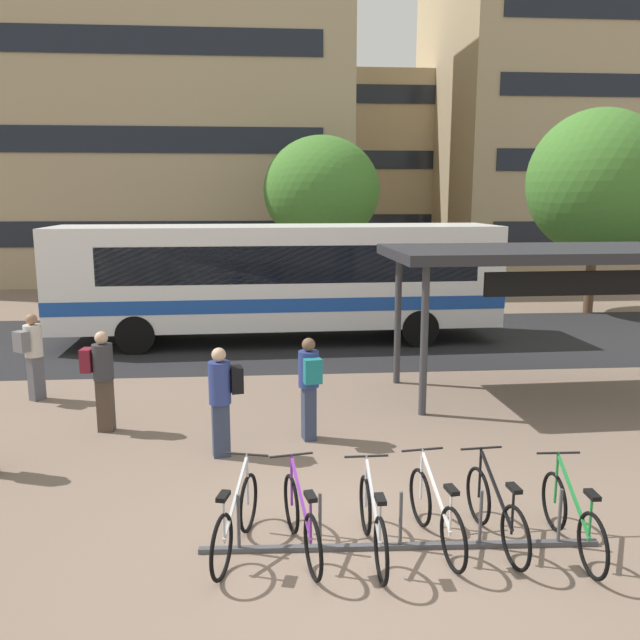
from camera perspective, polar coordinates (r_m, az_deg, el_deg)
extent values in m
plane|color=#7A6656|center=(8.13, 2.06, -18.53)|extent=(200.00, 200.00, 0.00)
cube|color=#232326|center=(18.31, -1.83, -1.76)|extent=(80.00, 7.20, 0.01)
cube|color=white|center=(17.99, -3.69, 3.96)|extent=(12.07, 2.92, 2.70)
cube|color=#1947A3|center=(18.07, -3.66, 1.92)|extent=(12.09, 2.94, 0.36)
cube|color=black|center=(18.46, -21.01, 6.97)|extent=(1.07, 2.32, 0.40)
cube|color=black|center=(18.66, -22.41, 4.26)|extent=(0.15, 2.19, 1.40)
cube|color=black|center=(16.72, -2.47, 4.86)|extent=(9.84, 0.37, 0.97)
cube|color=black|center=(19.20, -2.98, 5.62)|extent=(9.84, 0.37, 0.97)
cylinder|color=black|center=(17.29, -15.86, -1.24)|extent=(1.01, 0.33, 1.00)
cylinder|color=black|center=(19.53, -14.77, 0.16)|extent=(1.01, 0.33, 1.00)
cylinder|color=black|center=(17.64, 8.71, -0.72)|extent=(1.01, 0.33, 1.00)
cylinder|color=black|center=(19.84, 7.00, 0.60)|extent=(1.01, 0.33, 1.00)
cube|color=#47474C|center=(7.95, 7.02, -19.09)|extent=(4.60, 0.27, 0.06)
cylinder|color=#47474C|center=(7.74, -7.15, -17.29)|extent=(0.04, 0.04, 0.70)
cylinder|color=#47474C|center=(7.71, 0.00, -17.29)|extent=(0.04, 0.04, 0.70)
cylinder|color=#47474C|center=(7.80, 7.08, -17.05)|extent=(0.04, 0.04, 0.70)
cylinder|color=#47474C|center=(7.99, 13.88, -16.58)|extent=(0.04, 0.04, 0.70)
cylinder|color=#47474C|center=(8.28, 20.26, -15.94)|extent=(0.04, 0.04, 0.70)
torus|color=black|center=(8.17, -6.30, -15.64)|extent=(0.22, 0.69, 0.70)
torus|color=black|center=(7.32, -8.62, -19.08)|extent=(0.22, 0.69, 0.70)
cube|color=#B7BABF|center=(7.62, -7.39, -15.11)|extent=(0.26, 0.90, 0.58)
cylinder|color=#B7BABF|center=(7.27, -8.42, -16.90)|extent=(0.04, 0.04, 0.55)
cube|color=black|center=(7.16, -8.48, -15.03)|extent=(0.15, 0.24, 0.05)
cylinder|color=#B7BABF|center=(8.02, -6.38, -13.69)|extent=(0.04, 0.04, 0.65)
cylinder|color=black|center=(7.90, -6.43, -11.62)|extent=(0.51, 0.16, 0.03)
torus|color=black|center=(8.12, -2.52, -15.78)|extent=(0.18, 0.70, 0.70)
torus|color=black|center=(7.24, -0.61, -19.28)|extent=(0.18, 0.70, 0.70)
cube|color=#702893|center=(7.55, -1.68, -15.27)|extent=(0.20, 0.91, 0.58)
cylinder|color=#702893|center=(7.20, -0.83, -17.08)|extent=(0.04, 0.04, 0.55)
cube|color=black|center=(7.08, -0.84, -15.19)|extent=(0.14, 0.23, 0.05)
cylinder|color=#702893|center=(7.96, -2.51, -13.83)|extent=(0.04, 0.04, 0.65)
cylinder|color=black|center=(7.84, -2.53, -11.74)|extent=(0.52, 0.12, 0.03)
torus|color=black|center=(8.10, 4.00, -15.87)|extent=(0.05, 0.70, 0.70)
torus|color=black|center=(7.21, 5.39, -19.47)|extent=(0.05, 0.70, 0.70)
cube|color=#B7BABF|center=(7.52, 4.66, -15.39)|extent=(0.04, 0.92, 0.58)
cylinder|color=#B7BABF|center=(7.17, 5.27, -17.25)|extent=(0.03, 0.03, 0.55)
cube|color=black|center=(7.05, 5.31, -15.35)|extent=(0.10, 0.22, 0.05)
cylinder|color=#B7BABF|center=(7.94, 4.06, -13.91)|extent=(0.03, 0.03, 0.65)
cylinder|color=black|center=(7.82, 4.09, -11.82)|extent=(0.52, 0.04, 0.03)
torus|color=black|center=(8.35, 8.77, -15.10)|extent=(0.13, 0.70, 0.70)
torus|color=black|center=(7.52, 11.61, -18.33)|extent=(0.13, 0.70, 0.70)
cube|color=silver|center=(7.81, 10.13, -14.52)|extent=(0.15, 0.92, 0.58)
cylinder|color=silver|center=(7.47, 11.38, -16.21)|extent=(0.03, 0.03, 0.55)
cube|color=black|center=(7.36, 11.46, -14.37)|extent=(0.13, 0.23, 0.05)
cylinder|color=silver|center=(8.20, 8.89, -13.19)|extent=(0.04, 0.04, 0.65)
cylinder|color=black|center=(8.08, 8.95, -11.15)|extent=(0.52, 0.09, 0.03)
torus|color=black|center=(8.53, 13.69, -14.73)|extent=(0.10, 0.71, 0.70)
torus|color=black|center=(7.71, 16.76, -17.81)|extent=(0.10, 0.71, 0.70)
cube|color=black|center=(7.99, 15.19, -14.12)|extent=(0.11, 0.92, 0.58)
cylinder|color=black|center=(7.66, 16.53, -15.74)|extent=(0.03, 0.03, 0.55)
cube|color=black|center=(7.55, 16.64, -13.94)|extent=(0.12, 0.23, 0.05)
cylinder|color=black|center=(8.38, 13.85, -12.84)|extent=(0.03, 0.03, 0.65)
cylinder|color=black|center=(8.26, 13.94, -10.84)|extent=(0.52, 0.07, 0.03)
torus|color=black|center=(8.65, 19.82, -14.71)|extent=(0.07, 0.71, 0.70)
torus|color=black|center=(7.82, 22.79, -17.77)|extent=(0.07, 0.71, 0.70)
cube|color=#1E7F38|center=(8.11, 21.32, -14.12)|extent=(0.06, 0.92, 0.58)
cylinder|color=#1E7F38|center=(7.78, 22.61, -15.72)|extent=(0.03, 0.03, 0.55)
cube|color=black|center=(7.67, 22.76, -13.95)|extent=(0.11, 0.22, 0.05)
cylinder|color=#1E7F38|center=(8.50, 20.01, -12.85)|extent=(0.03, 0.03, 0.65)
cylinder|color=black|center=(8.38, 20.15, -10.88)|extent=(0.52, 0.04, 0.03)
cylinder|color=#38383D|center=(11.96, 9.11, -1.85)|extent=(0.14, 0.14, 2.78)
cylinder|color=#38383D|center=(13.96, 6.83, 0.02)|extent=(0.14, 0.14, 2.78)
cube|color=#28282D|center=(13.73, 19.74, 5.57)|extent=(6.60, 3.11, 0.20)
cube|color=black|center=(12.71, 21.97, 3.01)|extent=(3.66, 0.19, 0.44)
cube|color=#47382D|center=(11.83, -18.28, -7.10)|extent=(0.27, 0.22, 0.92)
cylinder|color=#333338|center=(11.62, -18.50, -3.50)|extent=(0.37, 0.37, 0.61)
sphere|color=tan|center=(11.53, -18.62, -1.49)|extent=(0.22, 0.22, 0.22)
cube|color=maroon|center=(11.70, -19.72, -3.33)|extent=(0.20, 0.29, 0.40)
cube|color=#2D3851|center=(10.87, -0.99, -8.14)|extent=(0.25, 0.29, 0.91)
cylinder|color=navy|center=(10.65, -1.00, -4.31)|extent=(0.40, 0.40, 0.59)
sphere|color=brown|center=(10.55, -1.01, -2.17)|extent=(0.22, 0.22, 0.22)
cube|color=#197075|center=(10.40, -0.64, -4.51)|extent=(0.31, 0.23, 0.40)
cube|color=#565660|center=(14.08, -23.61, -4.69)|extent=(0.31, 0.33, 0.88)
cylinder|color=beige|center=(13.91, -23.84, -1.67)|extent=(0.47, 0.47, 0.63)
sphere|color=#936B4C|center=(13.83, -23.97, 0.05)|extent=(0.22, 0.22, 0.22)
cube|color=slate|center=(13.76, -24.72, -1.74)|extent=(0.33, 0.31, 0.40)
cube|color=#2D3851|center=(10.32, -8.67, -9.48)|extent=(0.29, 0.25, 0.86)
cylinder|color=navy|center=(10.09, -8.79, -5.45)|extent=(0.40, 0.40, 0.66)
sphere|color=tan|center=(9.97, -8.86, -3.03)|extent=(0.22, 0.22, 0.22)
cube|color=black|center=(10.11, -7.33, -5.17)|extent=(0.23, 0.31, 0.40)
cylinder|color=brown|center=(25.85, 0.13, 4.64)|extent=(0.32, 0.32, 2.42)
ellipsoid|color=#427A2D|center=(25.70, 0.13, 11.28)|extent=(4.50, 4.50, 4.18)
cylinder|color=brown|center=(24.26, 22.59, 3.37)|extent=(0.32, 0.32, 2.39)
ellipsoid|color=#427A2D|center=(24.10, 23.15, 11.04)|extent=(4.65, 4.65, 4.83)
cube|color=tan|center=(35.46, -18.67, 19.86)|extent=(23.72, 10.24, 19.80)
cube|color=black|center=(30.01, -20.16, 7.07)|extent=(20.87, 0.06, 1.10)
cube|color=black|center=(30.06, -20.67, 14.61)|extent=(20.87, 0.06, 1.10)
cube|color=black|center=(30.63, -21.20, 22.00)|extent=(20.87, 0.06, 1.10)
cube|color=tan|center=(44.55, 23.14, 16.48)|extent=(19.37, 13.72, 18.07)
cube|color=tan|center=(47.95, 0.92, 12.97)|extent=(16.14, 13.85, 11.61)
cube|color=black|center=(41.03, 1.84, 8.47)|extent=(14.20, 0.06, 1.10)
cube|color=black|center=(41.06, 1.87, 13.88)|extent=(14.20, 0.06, 1.10)
cube|color=black|center=(41.45, 1.90, 19.23)|extent=(14.20, 0.06, 1.10)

